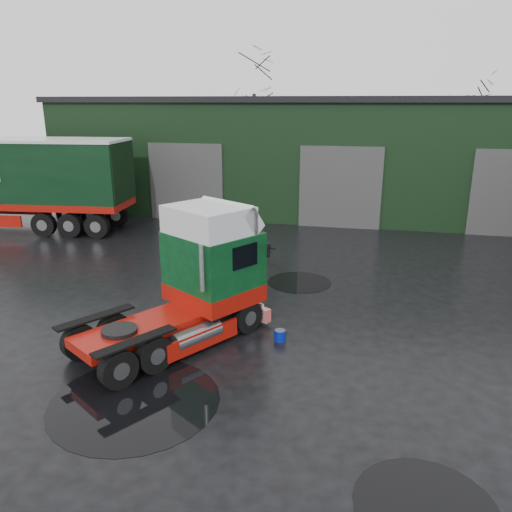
% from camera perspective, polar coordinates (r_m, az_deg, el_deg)
% --- Properties ---
extents(ground, '(100.00, 100.00, 0.00)m').
position_cam_1_polar(ground, '(12.75, -4.05, -11.10)').
color(ground, black).
extents(warehouse, '(32.40, 12.40, 6.30)m').
position_cam_1_polar(warehouse, '(30.89, 10.40, 11.59)').
color(warehouse, black).
rests_on(warehouse, ground).
extents(hero_tractor, '(5.02, 6.03, 3.49)m').
position_cam_1_polar(hero_tractor, '(12.68, -10.34, -2.86)').
color(hero_tractor, '#093718').
rests_on(hero_tractor, ground).
extents(wash_bucket, '(0.34, 0.34, 0.29)m').
position_cam_1_polar(wash_bucket, '(13.32, 2.76, -9.06)').
color(wash_bucket, '#06178C').
rests_on(wash_bucket, ground).
extents(tree_back_a, '(4.40, 4.40, 9.50)m').
position_cam_1_polar(tree_back_a, '(41.80, -0.21, 15.46)').
color(tree_back_a, black).
rests_on(tree_back_a, ground).
extents(tree_back_b, '(4.40, 4.40, 7.50)m').
position_cam_1_polar(tree_back_b, '(41.33, 22.55, 12.78)').
color(tree_back_b, black).
rests_on(tree_back_b, ground).
extents(puddle_0, '(3.59, 3.59, 0.01)m').
position_cam_1_polar(puddle_0, '(11.24, -13.66, -15.81)').
color(puddle_0, black).
rests_on(puddle_0, ground).
extents(puddle_1, '(2.24, 2.24, 0.01)m').
position_cam_1_polar(puddle_1, '(17.52, 4.96, -3.00)').
color(puddle_1, black).
rests_on(puddle_1, ground).
extents(puddle_3, '(2.26, 2.26, 0.01)m').
position_cam_1_polar(puddle_3, '(9.08, 18.84, -25.54)').
color(puddle_3, black).
rests_on(puddle_3, ground).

